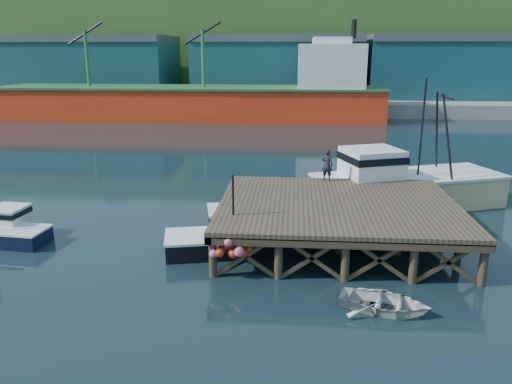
# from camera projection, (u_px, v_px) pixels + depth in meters

# --- Properties ---
(ground) EXTENTS (300.00, 300.00, 0.00)m
(ground) POSITION_uv_depth(u_px,v_px,m) (231.00, 238.00, 26.39)
(ground) COLOR black
(ground) RESTS_ON ground
(wharf) EXTENTS (12.00, 10.00, 2.62)m
(wharf) POSITION_uv_depth(u_px,v_px,m) (338.00, 206.00, 25.26)
(wharf) COLOR brown
(wharf) RESTS_ON ground
(far_quay) EXTENTS (160.00, 40.00, 2.00)m
(far_quay) POSITION_uv_depth(u_px,v_px,m) (278.00, 99.00, 93.28)
(far_quay) COLOR gray
(far_quay) RESTS_ON ground
(warehouse_left) EXTENTS (32.00, 16.00, 9.00)m
(warehouse_left) POSITION_uv_depth(u_px,v_px,m) (83.00, 69.00, 89.62)
(warehouse_left) COLOR #184F4E
(warehouse_left) RESTS_ON far_quay
(warehouse_mid) EXTENTS (28.00, 16.00, 9.00)m
(warehouse_mid) POSITION_uv_depth(u_px,v_px,m) (278.00, 69.00, 86.99)
(warehouse_mid) COLOR #184F4E
(warehouse_mid) RESTS_ON far_quay
(warehouse_right) EXTENTS (30.00, 16.00, 9.00)m
(warehouse_right) POSITION_uv_depth(u_px,v_px,m) (454.00, 70.00, 84.73)
(warehouse_right) COLOR #184F4E
(warehouse_right) RESTS_ON far_quay
(cargo_ship) EXTENTS (55.50, 10.00, 13.75)m
(cargo_ship) POSITION_uv_depth(u_px,v_px,m) (215.00, 96.00, 72.18)
(cargo_ship) COLOR red
(cargo_ship) RESTS_ON ground
(hillside) EXTENTS (220.00, 50.00, 22.00)m
(hillside) POSITION_uv_depth(u_px,v_px,m) (283.00, 45.00, 119.35)
(hillside) COLOR #2D511E
(hillside) RESTS_ON ground
(boat_navy) EXTENTS (5.34, 3.06, 3.24)m
(boat_navy) POSITION_uv_depth(u_px,v_px,m) (1.00, 229.00, 25.77)
(boat_navy) COLOR black
(boat_navy) RESTS_ON ground
(boat_black) EXTENTS (6.89, 5.72, 4.04)m
(boat_black) POSITION_uv_depth(u_px,v_px,m) (232.00, 235.00, 24.65)
(boat_black) COLOR black
(boat_black) RESTS_ON ground
(trawler) EXTENTS (12.66, 8.02, 7.99)m
(trawler) POSITION_uv_depth(u_px,v_px,m) (404.00, 181.00, 31.47)
(trawler) COLOR #D7BE8B
(trawler) RESTS_ON ground
(dinghy) EXTENTS (3.98, 3.33, 0.71)m
(dinghy) POSITION_uv_depth(u_px,v_px,m) (384.00, 302.00, 18.88)
(dinghy) COLOR silver
(dinghy) RESTS_ON ground
(dockworker) EXTENTS (0.82, 0.70, 1.89)m
(dockworker) POSITION_uv_depth(u_px,v_px,m) (327.00, 165.00, 29.38)
(dockworker) COLOR black
(dockworker) RESTS_ON wharf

